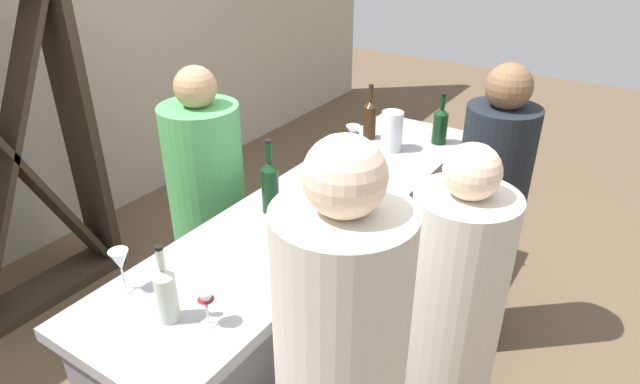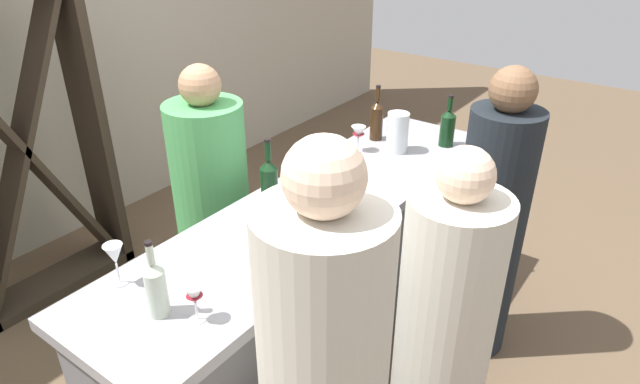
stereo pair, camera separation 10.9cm
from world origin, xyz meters
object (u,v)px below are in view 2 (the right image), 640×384
object	(u,v)px
wine_bottle_second_right_dark_green	(448,127)
person_server_behind	(213,212)
wine_glass_far_left	(358,134)
wine_glass_near_center	(330,200)
person_center_guest	(489,230)
wine_glass_near_left	(195,297)
water_pitcher	(397,132)
wine_glass_near_right	(357,176)
wine_bottle_second_left_dark_green	(269,184)
wine_bottle_center_amber_brown	(377,119)
wine_glass_far_center	(115,256)
wine_rack	(19,149)
person_right_guest	(444,332)
wine_bottle_leftmost_clear_pale	(156,287)

from	to	relation	value
wine_bottle_second_right_dark_green	person_server_behind	bearing A→B (deg)	140.51
wine_glass_far_left	wine_glass_near_center	bearing A→B (deg)	-156.25
wine_glass_far_left	person_center_guest	bearing A→B (deg)	-91.89
wine_glass_near_left	water_pitcher	size ratio (longest dim) A/B	0.63
wine_glass_near_right	wine_glass_far_left	bearing A→B (deg)	31.78
wine_bottle_second_left_dark_green	wine_glass_near_center	distance (m)	0.28
water_pitcher	wine_bottle_center_amber_brown	bearing A→B (deg)	66.11
wine_glass_near_center	wine_bottle_center_amber_brown	bearing A→B (deg)	19.34
wine_bottle_center_amber_brown	wine_bottle_second_right_dark_green	world-z (taller)	wine_bottle_center_amber_brown
wine_bottle_second_right_dark_green	person_server_behind	distance (m)	1.36
wine_bottle_center_amber_brown	person_server_behind	size ratio (longest dim) A/B	0.22
wine_glass_far_center	person_server_behind	distance (m)	1.01
wine_rack	person_right_guest	xyz separation A→B (m)	(0.34, -2.37, -0.28)
wine_bottle_second_right_dark_green	water_pitcher	bearing A→B (deg)	141.62
wine_glass_near_left	wine_glass_near_right	world-z (taller)	wine_glass_near_right
wine_glass_near_right	wine_glass_far_left	size ratio (longest dim) A/B	1.11
wine_bottle_second_right_dark_green	wine_glass_near_left	world-z (taller)	wine_bottle_second_right_dark_green
water_pitcher	wine_bottle_leftmost_clear_pale	bearing A→B (deg)	-179.24
wine_rack	wine_glass_near_right	size ratio (longest dim) A/B	11.79
wine_bottle_second_right_dark_green	wine_glass_near_left	distance (m)	1.82
wine_glass_near_center	wine_glass_near_right	size ratio (longest dim) A/B	1.01
wine_glass_far_left	person_right_guest	xyz separation A→B (m)	(-0.77, -0.89, -0.36)
wine_glass_far_center	person_server_behind	size ratio (longest dim) A/B	0.11
wine_glass_near_right	person_center_guest	xyz separation A→B (m)	(0.43, -0.51, -0.32)
person_center_guest	wine_rack	bearing A→B (deg)	9.05
person_right_guest	wine_glass_near_center	bearing A→B (deg)	6.39
person_right_guest	wine_glass_far_left	bearing A→B (deg)	-29.22
wine_glass_near_center	wine_glass_far_center	bearing A→B (deg)	154.68
wine_bottle_second_right_dark_green	wine_glass_near_center	size ratio (longest dim) A/B	1.83
wine_glass_far_center	person_right_guest	size ratio (longest dim) A/B	0.11
person_right_guest	wine_rack	bearing A→B (deg)	19.55
wine_rack	wine_glass_near_left	distance (m)	1.83
wine_glass_near_center	wine_glass_near_right	distance (m)	0.26
wine_bottle_second_right_dark_green	wine_glass_near_left	size ratio (longest dim) A/B	2.11
wine_glass_near_left	wine_glass_near_right	distance (m)	1.01
wine_rack	wine_bottle_second_left_dark_green	size ratio (longest dim) A/B	5.49
person_center_guest	person_server_behind	size ratio (longest dim) A/B	1.04
person_center_guest	person_right_guest	size ratio (longest dim) A/B	1.06
wine_glass_near_left	wine_glass_far_left	bearing A→B (deg)	12.21
wine_glass_near_center	water_pitcher	size ratio (longest dim) A/B	0.73
water_pitcher	wine_glass_far_center	bearing A→B (deg)	172.04
wine_glass_near_center	wine_glass_far_left	bearing A→B (deg)	23.75
wine_bottle_second_left_dark_green	wine_bottle_second_right_dark_green	world-z (taller)	wine_bottle_second_left_dark_green
wine_rack	wine_bottle_second_right_dark_green	world-z (taller)	wine_rack
wine_bottle_center_amber_brown	wine_glass_far_left	world-z (taller)	wine_bottle_center_amber_brown
wine_glass_near_left	wine_rack	bearing A→B (deg)	78.70
wine_bottle_center_amber_brown	water_pitcher	distance (m)	0.20
wine_glass_far_center	wine_bottle_center_amber_brown	bearing A→B (deg)	-1.60
wine_glass_near_left	person_center_guest	world-z (taller)	person_center_guest
wine_glass_far_left	water_pitcher	size ratio (longest dim) A/B	0.65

